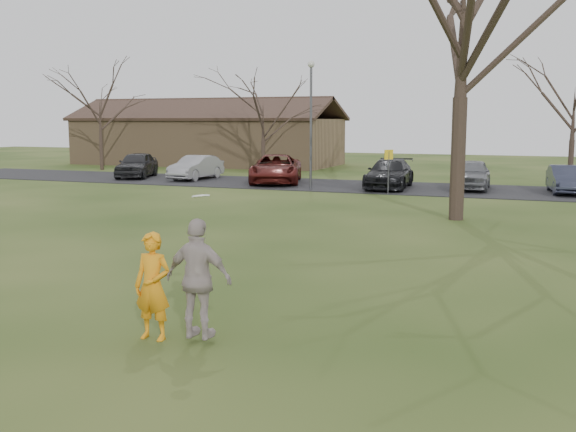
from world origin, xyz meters
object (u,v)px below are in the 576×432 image
(car_5, at_px, (566,179))
(lamp_post, at_px, (311,109))
(car_1, at_px, (196,167))
(car_3, at_px, (389,174))
(car_2, at_px, (276,169))
(player_defender, at_px, (153,286))
(car_0, at_px, (137,165))
(big_tree, at_px, (463,12))
(catching_play, at_px, (199,279))
(building, at_px, (207,139))
(car_4, at_px, (471,174))

(car_5, distance_m, lamp_post, 12.45)
(car_1, distance_m, car_3, 11.54)
(car_2, bearing_deg, lamp_post, -58.53)
(player_defender, distance_m, car_5, 25.80)
(car_0, height_order, car_2, car_2)
(car_3, bearing_deg, lamp_post, -153.54)
(car_5, bearing_deg, big_tree, -117.19)
(car_1, bearing_deg, car_5, 1.56)
(player_defender, height_order, catching_play, catching_play)
(car_1, bearing_deg, player_defender, -60.05)
(building, bearing_deg, car_3, -37.65)
(car_3, bearing_deg, car_5, 0.93)
(player_defender, distance_m, car_1, 28.47)
(car_3, bearing_deg, car_0, 173.81)
(car_4, bearing_deg, car_5, -6.20)
(car_4, xyz_separation_m, building, (-21.38, 12.57, 1.15))
(car_3, height_order, car_4, car_4)
(lamp_post, xyz_separation_m, big_tree, (8.00, -7.50, 3.03))
(car_4, bearing_deg, big_tree, -88.97)
(car_1, distance_m, catching_play, 28.80)
(car_1, bearing_deg, car_4, 2.43)
(car_2, relative_size, car_3, 1.12)
(car_2, bearing_deg, building, 112.79)
(car_4, xyz_separation_m, big_tree, (0.62, -10.43, 6.22))
(car_0, height_order, lamp_post, lamp_post)
(car_2, height_order, lamp_post, lamp_post)
(car_4, bearing_deg, car_3, -169.04)
(player_defender, bearing_deg, car_3, 93.46)
(car_5, bearing_deg, car_4, 169.13)
(building, bearing_deg, player_defender, -63.08)
(building, bearing_deg, car_0, -80.77)
(player_defender, bearing_deg, car_1, 117.11)
(player_defender, bearing_deg, building, 116.34)
(car_5, bearing_deg, car_0, 172.70)
(lamp_post, bearing_deg, big_tree, -43.15)
(car_0, height_order, big_tree, big_tree)
(car_4, height_order, building, building)
(car_0, height_order, car_1, car_0)
(car_2, bearing_deg, big_tree, -60.28)
(car_3, xyz_separation_m, car_5, (8.23, 0.63, -0.07))
(car_2, distance_m, big_tree, 16.00)
(car_2, xyz_separation_m, catching_play, (8.86, -24.74, 0.22))
(car_3, xyz_separation_m, building, (-17.49, 13.49, 1.17))
(car_4, relative_size, catching_play, 1.92)
(car_1, xyz_separation_m, car_2, (5.15, -0.41, 0.09))
(car_0, xyz_separation_m, car_2, (9.06, -0.27, 0.01))
(player_defender, relative_size, car_0, 0.38)
(catching_play, bearing_deg, car_1, 119.13)
(player_defender, height_order, big_tree, big_tree)
(car_5, height_order, building, building)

